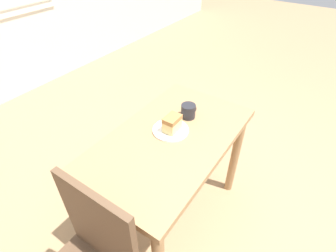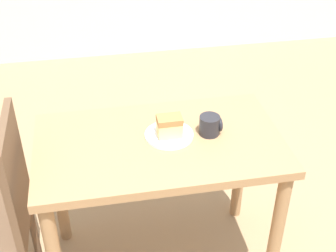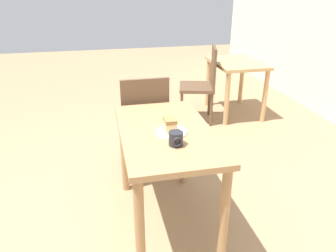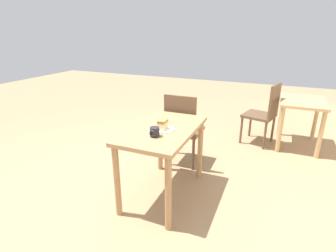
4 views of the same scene
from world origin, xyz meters
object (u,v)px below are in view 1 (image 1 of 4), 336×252
dining_table_near (170,153)px  plate (171,130)px  cake_slice (172,123)px  coffee_mug (189,111)px

dining_table_near → plate: bearing=29.7°
cake_slice → coffee_mug: size_ratio=1.09×
coffee_mug → plate: bearing=175.9°
coffee_mug → cake_slice: bearing=179.2°
dining_table_near → cake_slice: cake_slice is taller
plate → coffee_mug: coffee_mug is taller
cake_slice → plate: bearing=90.0°
plate → coffee_mug: size_ratio=2.17×
dining_table_near → coffee_mug: (0.23, 0.01, 0.17)m
plate → cake_slice: (-0.00, -0.01, 0.05)m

